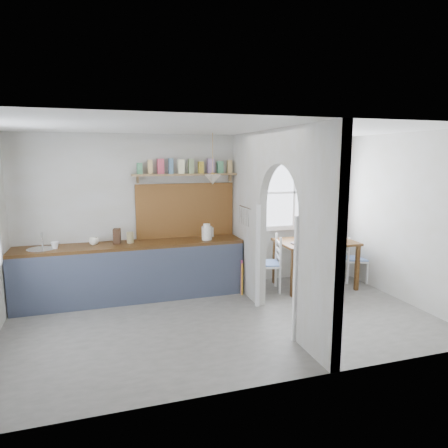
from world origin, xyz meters
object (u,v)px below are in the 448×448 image
object	(u,v)px
dining_table	(315,264)
chair_right	(356,259)
vase	(310,233)
chair_left	(266,263)
kettle	(207,232)

from	to	relation	value
dining_table	chair_right	xyz separation A→B (m)	(0.86, 0.05, 0.01)
vase	chair_left	bearing A→B (deg)	-170.85
chair_right	vase	distance (m)	1.01
vase	kettle	bearing A→B (deg)	178.82
kettle	chair_left	bearing A→B (deg)	-12.14
chair_right	vase	bearing A→B (deg)	102.78
dining_table	chair_right	bearing A→B (deg)	4.94
dining_table	chair_right	distance (m)	0.87
chair_right	kettle	size ratio (longest dim) A/B	3.15
chair_left	chair_right	distance (m)	1.75
vase	chair_right	bearing A→B (deg)	-9.97
dining_table	kettle	distance (m)	1.98
dining_table	vase	world-z (taller)	vase
kettle	chair_right	bearing A→B (deg)	-5.77
kettle	vase	world-z (taller)	kettle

